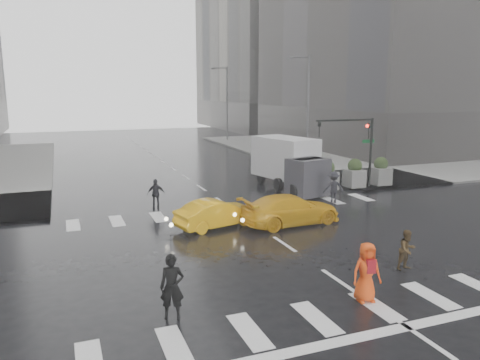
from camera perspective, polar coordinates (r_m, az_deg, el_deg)
name	(u,v)px	position (r m, az deg, el deg)	size (l,w,h in m)	color
ground	(284,244)	(19.40, 5.43, -7.78)	(120.00, 120.00, 0.00)	black
sidewalk_ne	(392,159)	(44.26, 18.08, 2.42)	(35.00, 35.00, 0.15)	slate
building_ne_far	(293,28)	(82.06, 6.43, 17.90)	(26.05, 26.05, 36.00)	gray
road_markings	(284,244)	(19.40, 5.43, -7.76)	(18.00, 48.00, 0.01)	silver
traffic_signal_pole	(358,139)	(30.06, 14.19, 4.89)	(4.45, 0.42, 4.50)	black
street_lamp_near	(306,105)	(39.40, 8.11, 8.99)	(2.15, 0.22, 9.00)	#59595B
street_lamp_far	(226,100)	(57.70, -1.71, 9.67)	(2.15, 0.22, 9.00)	#59595B
planter_west	(327,176)	(29.43, 10.58, 0.51)	(1.10, 1.10, 1.80)	slate
planter_mid	(354,174)	(30.52, 13.78, 0.75)	(1.10, 1.10, 1.80)	slate
planter_east	(381,172)	(31.69, 16.76, 0.97)	(1.10, 1.10, 1.80)	slate
pedestrian_black	(171,264)	(12.98, -8.36, -10.12)	(1.23, 1.24, 2.43)	black
pedestrian_brown	(407,250)	(17.50, 19.71, -8.01)	(0.70, 0.54, 1.44)	#412F17
pedestrian_orange	(367,272)	(14.58, 15.17, -10.77)	(0.97, 0.71, 1.81)	#EC4610
pedestrian_far_a	(156,194)	(25.20, -10.21, -1.66)	(0.92, 0.56, 1.58)	black
pedestrian_far_b	(334,187)	(26.48, 11.33, -0.88)	(1.14, 0.63, 1.77)	black
taxi_mid	(217,213)	(21.50, -2.85, -4.09)	(1.36, 3.89, 1.28)	#ECA80C
taxi_rear	(290,210)	(22.03, 6.17, -3.61)	(1.97, 4.28, 1.40)	#ECA80C
box_truck	(291,163)	(29.54, 6.20, 2.12)	(2.27, 6.06, 3.22)	silver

